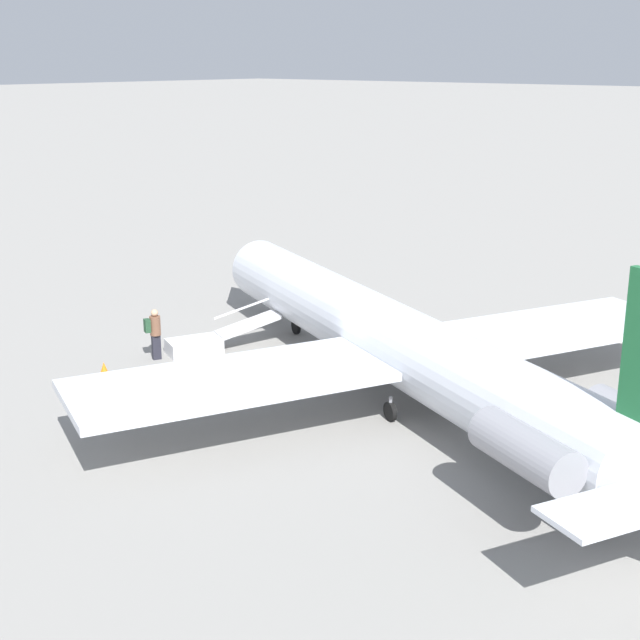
# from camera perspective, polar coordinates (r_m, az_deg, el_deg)

# --- Properties ---
(ground_plane) EXTENTS (600.00, 600.00, 0.00)m
(ground_plane) POSITION_cam_1_polar(r_m,az_deg,el_deg) (27.24, 4.20, -4.60)
(ground_plane) COLOR gray
(airplane_main) EXTENTS (24.39, 19.09, 5.89)m
(airplane_main) POSITION_cam_1_polar(r_m,az_deg,el_deg) (26.00, 5.16, -1.54)
(airplane_main) COLOR silver
(airplane_main) RESTS_ON ground
(boarding_stairs) EXTENTS (2.51, 4.09, 1.54)m
(boarding_stairs) POSITION_cam_1_polar(r_m,az_deg,el_deg) (30.95, -7.36, -1.38)
(boarding_stairs) COLOR silver
(boarding_stairs) RESTS_ON ground
(passenger) EXTENTS (0.45, 0.57, 1.74)m
(passenger) POSITION_cam_1_polar(r_m,az_deg,el_deg) (30.23, -10.55, -0.68)
(passenger) COLOR #23232D
(passenger) RESTS_ON ground
(traffic_cone_near_stairs) EXTENTS (0.54, 0.54, 0.59)m
(traffic_cone_near_stairs) POSITION_cam_1_polar(r_m,az_deg,el_deg) (28.86, -13.64, -3.23)
(traffic_cone_near_stairs) COLOR black
(traffic_cone_near_stairs) RESTS_ON ground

